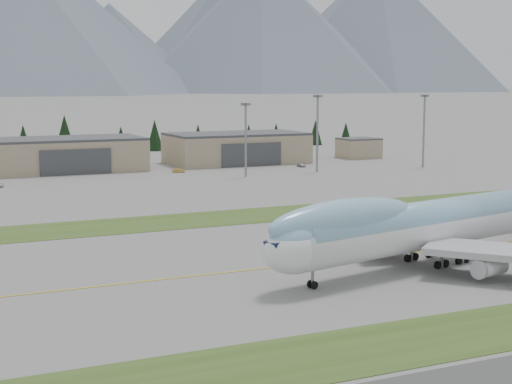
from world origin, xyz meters
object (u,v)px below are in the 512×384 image
service_vehicle_b (178,172)px  service_vehicle_a (1,187)px  service_vehicle_c (301,167)px  boeing_747_freighter (431,223)px  hangar_center (67,154)px  hangar_right (237,148)px

service_vehicle_b → service_vehicle_a: bearing=124.5°
service_vehicle_a → service_vehicle_c: (99.63, 11.78, 0.00)m
service_vehicle_c → boeing_747_freighter: bearing=-116.6°
hangar_center → service_vehicle_b: size_ratio=11.77×
service_vehicle_a → service_vehicle_b: (56.21, 13.73, 0.00)m
boeing_747_freighter → hangar_center: boeing_747_freighter is taller
boeing_747_freighter → hangar_right: size_ratio=1.57×
hangar_right → service_vehicle_c: (14.55, -21.93, -5.39)m
boeing_747_freighter → service_vehicle_c: bearing=57.3°
boeing_747_freighter → hangar_right: 161.77m
service_vehicle_a → service_vehicle_c: service_vehicle_a is taller
boeing_747_freighter → hangar_center: bearing=86.3°
service_vehicle_b → hangar_right: bearing=-34.6°
hangar_center → service_vehicle_b: (31.13, -19.98, -5.39)m
boeing_747_freighter → hangar_right: boeing_747_freighter is taller
service_vehicle_a → service_vehicle_c: bearing=17.4°
hangar_center → service_vehicle_c: hangar_center is taller
hangar_center → hangar_right: same height
hangar_center → boeing_747_freighter: bearing=-81.0°
service_vehicle_a → service_vehicle_b: bearing=24.4°
hangar_right → boeing_747_freighter: bearing=-102.4°
hangar_right → service_vehicle_a: (-85.08, -33.70, -5.39)m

